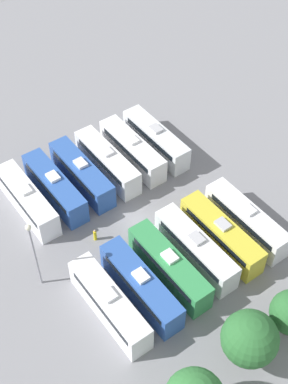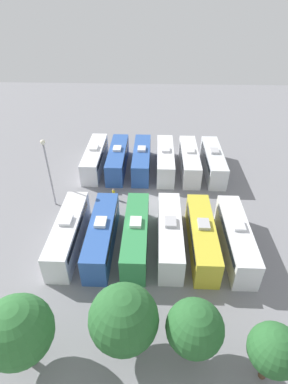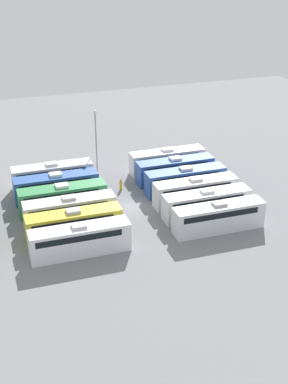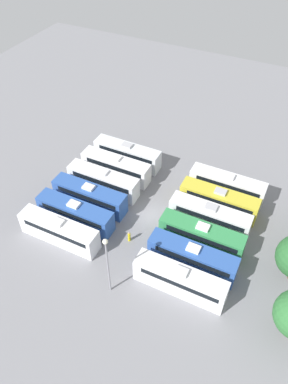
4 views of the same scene
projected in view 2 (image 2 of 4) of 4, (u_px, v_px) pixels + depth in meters
ground_plane at (153, 201)px, 40.23m from camera, size 112.15×112.15×0.00m
bus_0 at (213, 161)px, 45.58m from camera, size 2.53×11.08×3.67m
bus_1 at (189, 160)px, 45.76m from camera, size 2.53×11.08×3.67m
bus_2 at (165, 159)px, 45.96m from camera, size 2.53×11.08×3.67m
bus_3 at (142, 159)px, 46.15m from camera, size 2.53×11.08×3.67m
bus_4 at (118, 158)px, 46.24m from camera, size 2.53×11.08×3.67m
bus_5 at (95, 157)px, 46.46m from camera, size 2.53×11.08×3.67m
bus_6 at (236, 237)px, 31.99m from camera, size 2.53×11.08×3.67m
bus_7 at (202, 236)px, 32.18m from camera, size 2.53×11.08×3.67m
bus_8 at (170, 234)px, 32.44m from camera, size 2.53×11.08×3.67m
bus_9 at (136, 234)px, 32.42m from camera, size 2.53×11.08×3.67m
bus_10 at (102, 234)px, 32.43m from camera, size 2.53×11.08×3.67m
bus_11 at (68, 232)px, 32.64m from camera, size 2.53×11.08×3.67m
worker_person at (114, 194)px, 40.26m from camera, size 0.36×0.36×1.63m
light_pole at (47, 164)px, 36.17m from camera, size 0.60×0.60×9.33m
tree_0 at (274, 350)px, 20.26m from camera, size 3.65×3.65×5.68m
tree_1 at (195, 328)px, 21.46m from camera, size 4.25×4.25×6.03m
tree_2 at (124, 319)px, 21.69m from camera, size 5.18×5.18×6.82m
tree_3 at (17, 331)px, 20.88m from camera, size 5.13×5.13×6.85m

